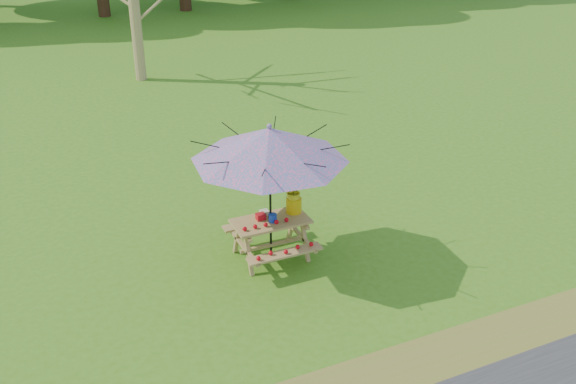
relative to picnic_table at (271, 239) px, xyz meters
name	(u,v)px	position (x,y,z in m)	size (l,w,h in m)	color
ground	(0,343)	(-4.09, -0.50, -0.33)	(120.00, 120.00, 0.00)	#3E7115
picnic_table	(271,239)	(0.00, 0.00, 0.00)	(1.20, 1.32, 0.67)	#A38349
patio_umbrella	(270,144)	(0.00, 0.00, 1.62)	(3.00, 3.00, 2.27)	black
produce_bins	(267,216)	(-0.04, 0.06, 0.40)	(0.28, 0.40, 0.13)	#B10E18
tomatoes_row	(266,225)	(-0.15, -0.18, 0.38)	(0.77, 0.13, 0.07)	red
flower_bucket	(294,195)	(0.45, 0.10, 0.65)	(0.39, 0.35, 0.57)	#DEB00B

